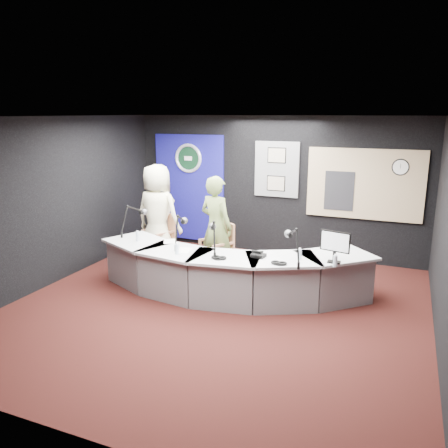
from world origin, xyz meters
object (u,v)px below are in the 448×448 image
at_px(armchair_right, 216,248).
at_px(person_man, 158,214).
at_px(broadcast_desk, 227,272).
at_px(armchair_left, 159,239).
at_px(person_woman, 216,227).

distance_m(armchair_right, person_man, 1.42).
distance_m(broadcast_desk, armchair_right, 0.92).
xyz_separation_m(armchair_left, person_man, (0.00, 0.00, 0.50)).
bearing_deg(broadcast_desk, armchair_left, 151.46).
bearing_deg(armchair_left, person_man, 23.28).
distance_m(person_man, person_woman, 1.35).
distance_m(armchair_left, person_man, 0.50).
bearing_deg(armchair_left, person_woman, 12.98).
relative_size(armchair_right, person_man, 0.52).
xyz_separation_m(armchair_left, person_woman, (1.32, -0.24, 0.44)).
bearing_deg(person_man, broadcast_desk, 156.23).
distance_m(armchair_left, armchair_right, 1.34).
xyz_separation_m(broadcast_desk, person_woman, (-0.51, 0.75, 0.53)).
bearing_deg(armchair_right, person_man, -155.93).
height_order(person_man, person_woman, person_man).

